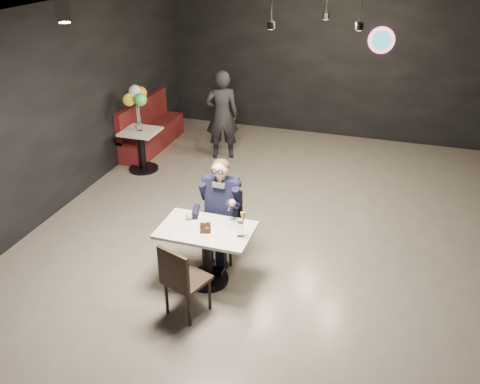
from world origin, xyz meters
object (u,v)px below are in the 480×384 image
(balloon_vase, at_px, (140,126))
(booth_bench, at_px, (152,125))
(main_table, at_px, (207,255))
(chair_near, at_px, (187,278))
(seated_man, at_px, (222,209))
(chair_far, at_px, (222,226))
(side_table, at_px, (142,150))
(sundae_glass, at_px, (240,229))
(passerby, at_px, (222,115))

(balloon_vase, bearing_deg, booth_bench, 106.70)
(main_table, height_order, booth_bench, booth_bench)
(main_table, bearing_deg, booth_bench, 124.88)
(chair_near, height_order, seated_man, seated_man)
(chair_far, relative_size, side_table, 1.21)
(chair_far, distance_m, sundae_glass, 0.81)
(chair_near, relative_size, booth_bench, 0.48)
(chair_near, height_order, booth_bench, booth_bench)
(chair_far, distance_m, balloon_vase, 3.15)
(chair_near, distance_m, booth_bench, 5.00)
(main_table, height_order, chair_far, chair_far)
(booth_bench, distance_m, balloon_vase, 1.10)
(passerby, bearing_deg, chair_far, 87.77)
(booth_bench, bearing_deg, sundae_glass, -51.06)
(side_table, xyz_separation_m, balloon_vase, (0.00, 0.00, 0.45))
(seated_man, bearing_deg, chair_far, -90.00)
(main_table, height_order, chair_near, chair_near)
(main_table, relative_size, side_table, 1.45)
(main_table, xyz_separation_m, chair_far, (0.00, 0.55, 0.09))
(seated_man, relative_size, passerby, 0.87)
(seated_man, bearing_deg, passerby, 109.55)
(main_table, height_order, balloon_vase, balloon_vase)
(seated_man, distance_m, side_table, 3.15)
(chair_near, height_order, sundae_glass, sundae_glass)
(chair_near, xyz_separation_m, booth_bench, (-2.58, 4.29, 0.02))
(side_table, bearing_deg, main_table, -49.82)
(chair_far, height_order, sundae_glass, sundae_glass)
(main_table, bearing_deg, chair_near, -90.00)
(main_table, xyz_separation_m, seated_man, (0.00, 0.55, 0.34))
(sundae_glass, relative_size, balloon_vase, 1.17)
(main_table, relative_size, chair_far, 1.20)
(chair_far, distance_m, seated_man, 0.26)
(chair_far, bearing_deg, side_table, 136.69)
(chair_far, height_order, passerby, passerby)
(passerby, bearing_deg, sundae_glass, 90.82)
(seated_man, height_order, booth_bench, seated_man)
(side_table, bearing_deg, passerby, 40.12)
(booth_bench, relative_size, passerby, 1.15)
(main_table, xyz_separation_m, side_table, (-2.28, 2.70, 0.00))
(chair_far, xyz_separation_m, booth_bench, (-2.58, 3.15, 0.02))
(booth_bench, bearing_deg, seated_man, -50.68)
(side_table, relative_size, passerby, 0.46)
(balloon_vase, xyz_separation_m, passerby, (1.17, 0.98, 0.01))
(main_table, height_order, side_table, side_table)
(main_table, xyz_separation_m, chair_near, (0.00, -0.59, 0.09))
(sundae_glass, relative_size, booth_bench, 0.09)
(passerby, bearing_deg, balloon_vase, 18.34)
(booth_bench, bearing_deg, side_table, -73.30)
(main_table, height_order, seated_man, seated_man)
(main_table, relative_size, sundae_glass, 6.27)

